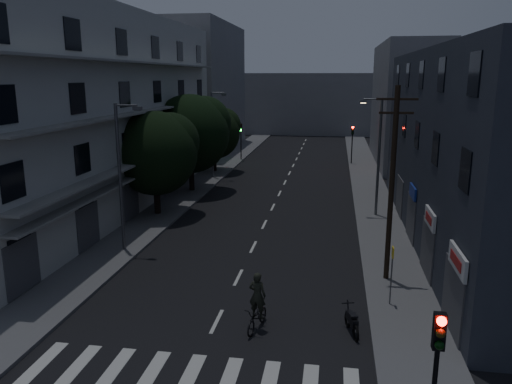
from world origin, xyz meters
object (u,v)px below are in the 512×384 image
(bus_stop_sign, at_px, (392,265))
(motorcycle, at_px, (352,322))
(traffic_signal_near, at_px, (437,359))
(cyclist, at_px, (257,310))
(utility_pole, at_px, (392,181))

(bus_stop_sign, height_order, motorcycle, bus_stop_sign)
(traffic_signal_near, height_order, cyclist, traffic_signal_near)
(utility_pole, distance_m, bus_stop_sign, 4.11)
(utility_pole, xyz_separation_m, cyclist, (-5.34, -5.57, -4.08))
(motorcycle, xyz_separation_m, cyclist, (-3.58, -0.29, 0.35))
(traffic_signal_near, relative_size, utility_pole, 0.46)
(traffic_signal_near, relative_size, bus_stop_sign, 1.62)
(utility_pole, relative_size, motorcycle, 5.34)
(utility_pole, distance_m, cyclist, 8.73)
(traffic_signal_near, distance_m, motorcycle, 7.39)
(bus_stop_sign, distance_m, cyclist, 6.01)
(utility_pole, bearing_deg, traffic_signal_near, -90.51)
(bus_stop_sign, bearing_deg, utility_pole, 87.79)
(utility_pole, xyz_separation_m, bus_stop_sign, (-0.11, -2.84, -2.98))
(bus_stop_sign, bearing_deg, traffic_signal_near, -89.99)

